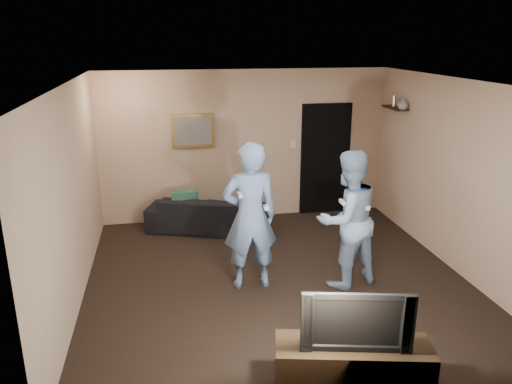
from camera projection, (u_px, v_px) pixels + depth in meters
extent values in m
plane|color=black|center=(277.00, 279.00, 6.72)|extent=(5.00, 5.00, 0.00)
cube|color=silver|center=(279.00, 82.00, 5.94)|extent=(5.00, 5.00, 0.04)
cube|color=tan|center=(246.00, 146.00, 8.67)|extent=(5.00, 0.04, 2.60)
cube|color=tan|center=(349.00, 276.00, 3.99)|extent=(5.00, 0.04, 2.60)
cube|color=tan|center=(72.00, 198.00, 5.89)|extent=(0.04, 5.00, 2.60)
cube|color=tan|center=(457.00, 177.00, 6.77)|extent=(0.04, 5.00, 2.60)
imported|color=black|center=(209.00, 213.00, 8.34)|extent=(2.17, 1.41, 0.59)
cube|color=#194B3B|center=(185.00, 204.00, 8.21)|extent=(0.44, 0.14, 0.44)
cube|color=olive|center=(193.00, 131.00, 8.40)|extent=(0.72, 0.05, 0.57)
cube|color=slate|center=(193.00, 131.00, 8.37)|extent=(0.62, 0.01, 0.47)
cube|color=black|center=(325.00, 159.00, 8.99)|extent=(0.90, 0.06, 2.00)
cube|color=silver|center=(293.00, 144.00, 8.80)|extent=(0.08, 0.02, 0.12)
cube|color=black|center=(395.00, 108.00, 8.23)|extent=(0.20, 0.60, 0.03)
imported|color=#9E9EA2|center=(403.00, 104.00, 7.95)|extent=(0.20, 0.20, 0.17)
cylinder|color=silver|center=(394.00, 101.00, 8.25)|extent=(0.06, 0.06, 0.18)
cube|color=black|center=(352.00, 368.00, 4.53)|extent=(1.46, 0.75, 0.50)
imported|color=black|center=(356.00, 317.00, 4.37)|extent=(0.98, 0.34, 0.56)
imported|color=#6F91C0|center=(250.00, 217.00, 6.27)|extent=(0.71, 0.48, 1.92)
cube|color=white|center=(240.00, 195.00, 5.92)|extent=(0.04, 0.14, 0.04)
cube|color=white|center=(266.00, 208.00, 6.04)|extent=(0.05, 0.09, 0.05)
imported|color=#8FAFD1|center=(347.00, 219.00, 6.35)|extent=(1.03, 0.90, 1.80)
cube|color=white|center=(342.00, 202.00, 6.02)|extent=(0.04, 0.14, 0.04)
cube|color=white|center=(367.00, 207.00, 6.10)|extent=(0.05, 0.09, 0.05)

